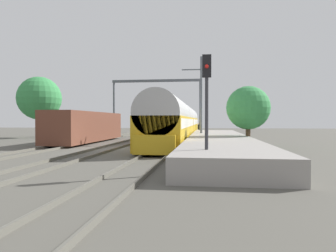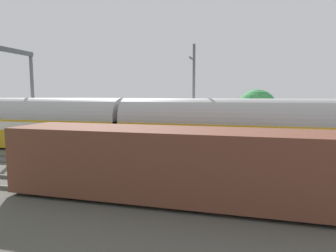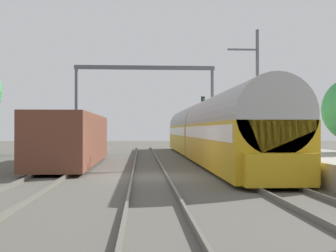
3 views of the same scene
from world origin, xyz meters
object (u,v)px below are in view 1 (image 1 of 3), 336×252
person_crossing (199,128)px  railway_signal_far (200,111)px  freight_car (87,127)px  railway_signal_near (207,97)px  passenger_train (180,121)px  catenary_gantry (156,95)px

person_crossing → railway_signal_far: size_ratio=0.32×
railway_signal_far → person_crossing: bearing=-90.8°
freight_car → railway_signal_near: bearing=-53.7°
passenger_train → freight_car: passenger_train is taller
railway_signal_near → catenary_gantry: (-7.09, 30.18, 2.62)m
freight_car → railway_signal_near: railway_signal_near is taller
passenger_train → person_crossing: (1.85, 9.80, -0.94)m
railway_signal_far → catenary_gantry: size_ratio=0.43×
person_crossing → railway_signal_near: 30.72m
freight_car → railway_signal_near: size_ratio=2.76×
person_crossing → catenary_gantry: size_ratio=0.14×
railway_signal_far → railway_signal_near: bearing=-88.4°
person_crossing → catenary_gantry: 7.61m
passenger_train → catenary_gantry: catenary_gantry is taller
freight_car → railway_signal_far: (10.28, 20.30, 2.02)m
passenger_train → railway_signal_far: bearing=82.6°
railway_signal_near → catenary_gantry: 31.11m
railway_signal_near → passenger_train: bearing=98.0°
freight_car → railway_signal_far: 22.84m
passenger_train → railway_signal_far: (1.92, 14.83, 1.52)m
freight_car → catenary_gantry: size_ratio=1.02×
railway_signal_near → railway_signal_far: 35.67m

